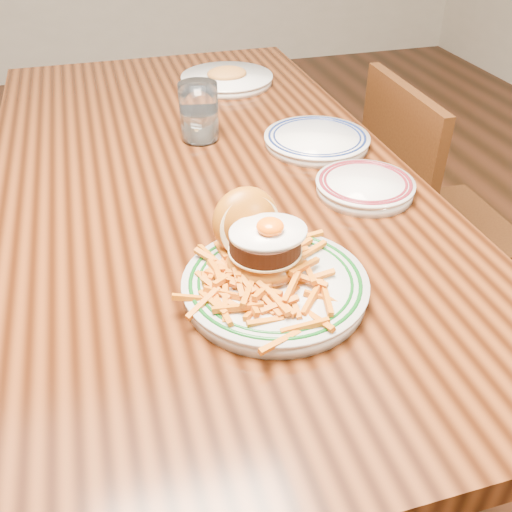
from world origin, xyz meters
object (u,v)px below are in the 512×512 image
object	(u,v)px
table	(202,205)
chair_right	(422,218)
side_plate	(365,186)
main_plate	(270,268)

from	to	relation	value
table	chair_right	world-z (taller)	chair_right
chair_right	side_plate	world-z (taller)	chair_right
chair_right	main_plate	world-z (taller)	main_plate
chair_right	side_plate	size ratio (longest dim) A/B	4.38
side_plate	chair_right	bearing A→B (deg)	31.33
table	side_plate	bearing A→B (deg)	-33.73
main_plate	side_plate	distance (m)	0.35
main_plate	table	bearing A→B (deg)	83.36
side_plate	main_plate	bearing A→B (deg)	-148.29
chair_right	table	bearing A→B (deg)	11.59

